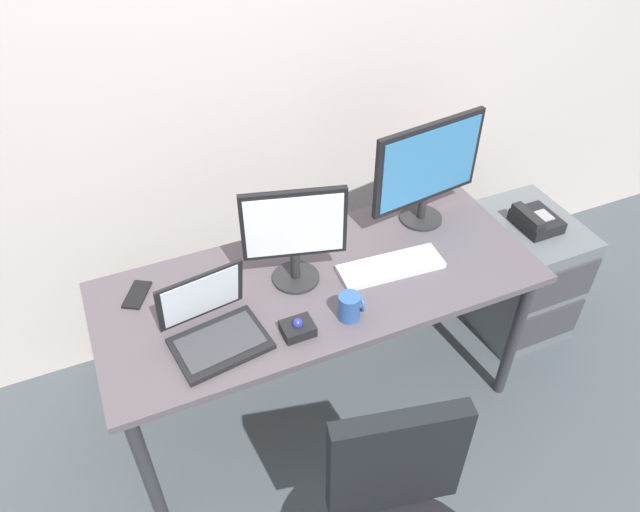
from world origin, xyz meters
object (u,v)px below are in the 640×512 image
(keyboard, at_px, (391,266))
(laptop, at_px, (213,326))
(coffee_mug, at_px, (350,307))
(cell_phone, at_px, (137,295))
(monitor_side, at_px, (294,232))
(trackball_mouse, at_px, (298,328))
(desk_phone, at_px, (535,220))
(monitor_main, at_px, (428,168))
(file_cabinet, at_px, (518,273))

(keyboard, relative_size, laptop, 1.21)
(laptop, height_order, coffee_mug, laptop)
(cell_phone, bearing_deg, monitor_side, 15.71)
(trackball_mouse, bearing_deg, monitor_side, 69.71)
(trackball_mouse, bearing_deg, cell_phone, 139.63)
(desk_phone, relative_size, monitor_main, 0.39)
(laptop, distance_m, trackball_mouse, 0.29)
(desk_phone, xyz_separation_m, cell_phone, (-1.75, 0.12, 0.10))
(monitor_side, height_order, cell_phone, monitor_side)
(laptop, bearing_deg, trackball_mouse, -19.62)
(trackball_mouse, distance_m, cell_phone, 0.63)
(monitor_side, relative_size, keyboard, 0.96)
(file_cabinet, distance_m, cell_phone, 1.82)
(keyboard, xyz_separation_m, coffee_mug, (-0.26, -0.17, 0.04))
(file_cabinet, relative_size, trackball_mouse, 5.54)
(file_cabinet, bearing_deg, monitor_side, -177.94)
(desk_phone, bearing_deg, trackball_mouse, -167.51)
(monitor_side, relative_size, coffee_mug, 3.94)
(keyboard, bearing_deg, monitor_side, 165.30)
(desk_phone, bearing_deg, monitor_side, -178.72)
(file_cabinet, bearing_deg, keyboard, -170.63)
(cell_phone, bearing_deg, desk_phone, 26.36)
(monitor_main, bearing_deg, desk_phone, -11.14)
(file_cabinet, relative_size, keyboard, 1.46)
(monitor_main, distance_m, coffee_mug, 0.69)
(desk_phone, distance_m, keyboard, 0.84)
(file_cabinet, bearing_deg, cell_phone, 176.52)
(keyboard, height_order, trackball_mouse, trackball_mouse)
(cell_phone, bearing_deg, monitor_main, 29.66)
(keyboard, bearing_deg, file_cabinet, 9.37)
(desk_phone, relative_size, keyboard, 0.48)
(monitor_main, xyz_separation_m, coffee_mug, (-0.53, -0.39, -0.21))
(laptop, bearing_deg, keyboard, 5.22)
(keyboard, relative_size, coffee_mug, 4.11)
(laptop, bearing_deg, desk_phone, 6.89)
(file_cabinet, relative_size, coffee_mug, 5.98)
(desk_phone, distance_m, laptop, 1.56)
(keyboard, bearing_deg, monitor_main, 40.10)
(monitor_main, distance_m, monitor_side, 0.64)
(monitor_side, xyz_separation_m, coffee_mug, (0.10, -0.26, -0.18))
(laptop, xyz_separation_m, coffee_mug, (0.46, -0.10, -0.00))
(laptop, distance_m, cell_phone, 0.38)
(keyboard, bearing_deg, laptop, -174.78)
(laptop, distance_m, coffee_mug, 0.48)
(monitor_side, distance_m, cell_phone, 0.63)
(file_cabinet, xyz_separation_m, monitor_side, (-1.19, -0.04, 0.66))
(monitor_side, height_order, coffee_mug, monitor_side)
(file_cabinet, relative_size, monitor_main, 1.20)
(keyboard, height_order, cell_phone, keyboard)
(desk_phone, xyz_separation_m, coffee_mug, (-1.08, -0.29, 0.15))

